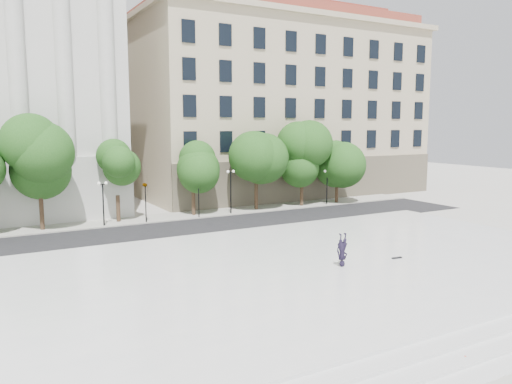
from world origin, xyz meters
TOP-DOWN VIEW (x-y plane):
  - ground at (0.00, 0.00)m, footprint 160.00×160.00m
  - plaza at (0.00, 3.00)m, footprint 44.00×22.00m
  - street at (0.00, 18.00)m, footprint 60.00×8.00m
  - far_sidewalk at (0.00, 24.00)m, footprint 60.00×4.00m
  - building_east at (20.00, 38.91)m, footprint 36.00×26.15m
  - traffic_light_west at (-1.84, 22.30)m, footprint 0.83×1.80m
  - traffic_light_east at (3.30, 22.30)m, footprint 0.54×1.77m
  - person_lying at (3.73, 1.51)m, footprint 0.87×2.05m
  - skateboard at (7.88, 1.20)m, footprint 0.73×0.25m
  - plaza_steps at (0.00, -8.90)m, footprint 44.00×3.00m
  - street_trees at (0.93, 23.35)m, footprint 44.85×4.97m
  - lamp_posts at (0.38, 22.60)m, footprint 37.14×0.28m

SIDE VIEW (x-z plane):
  - ground at x=0.00m, z-range 0.00..0.00m
  - street at x=0.00m, z-range 0.00..0.02m
  - far_sidewalk at x=0.00m, z-range 0.00..0.12m
  - plaza_steps at x=0.00m, z-range -0.03..0.27m
  - plaza at x=0.00m, z-range 0.00..0.45m
  - skateboard at x=7.88m, z-range 0.45..0.52m
  - person_lying at x=3.73m, z-range 0.45..0.99m
  - lamp_posts at x=0.38m, z-range 0.67..5.17m
  - traffic_light_east at x=3.30m, z-range 1.60..5.80m
  - traffic_light_west at x=-1.84m, z-range 1.60..5.81m
  - street_trees at x=0.93m, z-range 1.31..9.49m
  - building_east at x=20.00m, z-range -0.36..22.64m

